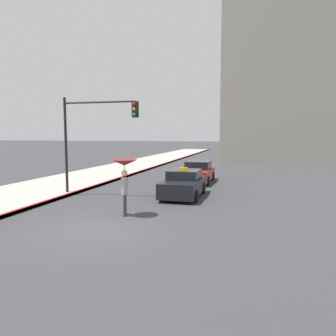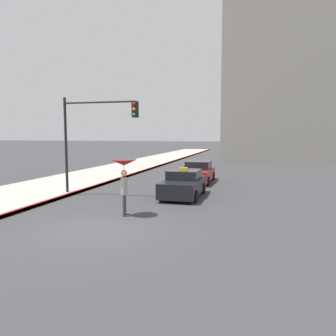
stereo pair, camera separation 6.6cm
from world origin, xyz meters
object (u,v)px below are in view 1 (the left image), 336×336
Objects in this scene: sedan_red at (198,172)px; traffic_light at (95,127)px; taxi at (183,184)px; pedestrian_with_umbrella at (124,171)px.

traffic_light is at bearing 56.93° from sedan_red.
taxi is 1.77× the size of pedestrian_with_umbrella.
sedan_red is at bearing 56.93° from traffic_light.
traffic_light is (-4.32, -6.63, 3.02)m from sedan_red.
taxi is at bearing 14.04° from traffic_light.
pedestrian_with_umbrella reaches higher than taxi.
taxi is at bearing 91.63° from sedan_red.
pedestrian_with_umbrella is (-1.43, -4.60, 1.18)m from taxi.
sedan_red is 1.95× the size of pedestrian_with_umbrella.
taxi is 0.91× the size of sedan_red.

